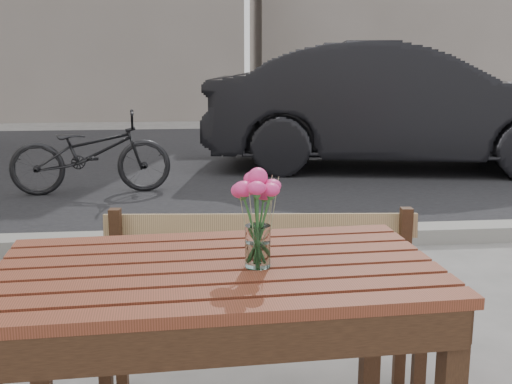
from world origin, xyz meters
TOP-DOWN VIEW (x-y plane):
  - street at (0.00, 5.06)m, footprint 30.00×8.12m
  - main_table at (-0.16, 0.16)m, footprint 1.36×0.83m
  - main_bench at (0.05, 0.82)m, footprint 1.36×0.51m
  - main_vase at (-0.04, 0.13)m, footprint 0.16×0.16m
  - parked_car at (2.42, 6.26)m, footprint 5.07×2.57m
  - bicycle at (-1.26, 5.09)m, footprint 1.69×0.73m

SIDE VIEW (x-z plane):
  - street at x=0.00m, z-range -0.03..0.09m
  - bicycle at x=-1.26m, z-range 0.00..0.86m
  - main_bench at x=0.05m, z-range 0.09..0.91m
  - main_table at x=-0.16m, z-range 0.27..1.09m
  - parked_car at x=2.42m, z-range 0.00..1.59m
  - main_vase at x=-0.04m, z-range 0.85..1.15m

